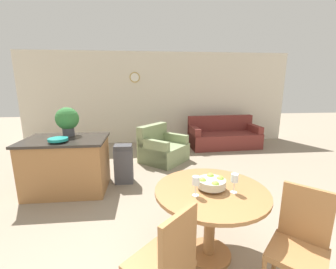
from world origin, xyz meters
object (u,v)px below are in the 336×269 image
at_px(couch, 223,137).
at_px(armchair, 162,149).
at_px(fruit_bowl, 212,183).
at_px(wine_glass_left, 196,182).
at_px(teal_bowl, 58,140).
at_px(dining_table, 211,205).
at_px(dining_chair_near_right, 300,240).
at_px(trash_bin, 124,164).
at_px(dining_chair_near_left, 166,261).
at_px(wine_glass_right, 235,179).
at_px(kitchen_island, 68,165).
at_px(potted_plant, 67,120).

xyz_separation_m(couch, armchair, (-1.86, -1.06, -0.01)).
relative_size(fruit_bowl, wine_glass_left, 1.45).
distance_m(teal_bowl, couch, 4.48).
distance_m(dining_table, dining_chair_near_right, 0.80).
bearing_deg(couch, wine_glass_left, -116.18).
relative_size(fruit_bowl, trash_bin, 0.39).
height_order(dining_chair_near_left, wine_glass_right, dining_chair_near_left).
distance_m(dining_chair_near_left, kitchen_island, 2.75).
bearing_deg(potted_plant, dining_chair_near_right, -43.64).
bearing_deg(dining_chair_near_left, potted_plant, 74.76).
height_order(dining_chair_near_right, trash_bin, dining_chair_near_right).
height_order(wine_glass_left, trash_bin, wine_glass_left).
height_order(wine_glass_left, wine_glass_right, same).
relative_size(dining_chair_near_left, potted_plant, 1.97).
bearing_deg(wine_glass_right, dining_chair_near_right, -45.13).
relative_size(teal_bowl, couch, 0.15).
bearing_deg(teal_bowl, couch, 36.17).
relative_size(dining_table, fruit_bowl, 4.05).
distance_m(dining_chair_near_left, teal_bowl, 2.61).
distance_m(potted_plant, couch, 4.26).
height_order(dining_chair_near_right, fruit_bowl, dining_chair_near_right).
height_order(dining_chair_near_right, armchair, dining_chair_near_right).
height_order(kitchen_island, armchair, kitchen_island).
distance_m(dining_chair_near_left, dining_chair_near_right, 1.13).
bearing_deg(potted_plant, kitchen_island, -88.36).
relative_size(dining_chair_near_right, wine_glass_right, 5.02).
relative_size(teal_bowl, trash_bin, 0.41).
bearing_deg(potted_plant, teal_bowl, -91.64).
relative_size(potted_plant, trash_bin, 0.68).
xyz_separation_m(teal_bowl, trash_bin, (0.93, 0.46, -0.60)).
distance_m(fruit_bowl, armchair, 3.11).
bearing_deg(fruit_bowl, couch, 68.74).
bearing_deg(fruit_bowl, potted_plant, 135.24).
height_order(fruit_bowl, teal_bowl, teal_bowl).
bearing_deg(potted_plant, wine_glass_left, -49.16).
distance_m(dining_table, armchair, 3.07).
relative_size(dining_chair_near_left, couch, 0.48).
height_order(teal_bowl, potted_plant, potted_plant).
bearing_deg(dining_chair_near_right, wine_glass_right, 0.07).
height_order(teal_bowl, couch, teal_bowl).
distance_m(fruit_bowl, wine_glass_right, 0.22).
distance_m(dining_table, wine_glass_left, 0.38).
bearing_deg(kitchen_island, dining_table, -41.29).
xyz_separation_m(teal_bowl, armchair, (1.72, 1.56, -0.67)).
bearing_deg(couch, trash_bin, -144.07).
distance_m(teal_bowl, potted_plant, 0.52).
bearing_deg(teal_bowl, wine_glass_right, -36.01).
distance_m(teal_bowl, armchair, 2.42).
xyz_separation_m(wine_glass_left, trash_bin, (-0.87, 2.06, -0.55)).
height_order(kitchen_island, trash_bin, kitchen_island).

